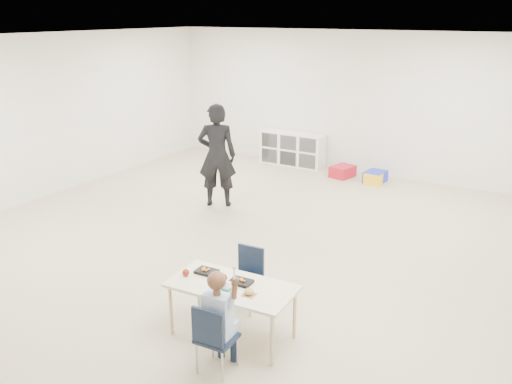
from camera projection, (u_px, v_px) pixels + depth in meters
The scene contains 16 objects.
room at pixel (226, 149), 7.13m from camera, with size 9.00×9.02×2.80m.
table at pixel (232, 310), 5.40m from camera, with size 1.29×0.70×0.58m.
chair_near at pixel (217, 337), 4.87m from camera, with size 0.33×0.31×0.69m, color black, non-canonical shape.
chair_far at pixel (245, 280), 5.90m from camera, with size 0.33×0.31×0.69m, color black, non-canonical shape.
child at pixel (216, 317), 4.81m from camera, with size 0.46×0.46×1.09m, color #B7D0F8, non-canonical shape.
lunch_tray_near at pixel (241, 282), 5.34m from camera, with size 0.22×0.16×0.03m, color black.
lunch_tray_far at pixel (207, 272), 5.55m from camera, with size 0.22×0.16×0.03m, color black.
milk_carton at pixel (226, 287), 5.17m from camera, with size 0.07×0.07×0.10m, color white.
bread_roll at pixel (249, 292), 5.11m from camera, with size 0.09×0.09×0.07m, color tan.
apple_near at pixel (224, 278), 5.38m from camera, with size 0.07×0.07×0.07m, color maroon.
apple_far at pixel (186, 273), 5.48m from camera, with size 0.07×0.07×0.07m, color maroon.
cubby_shelf at pixel (292, 149), 11.53m from camera, with size 1.40×0.40×0.70m, color white.
adult at pixel (217, 155), 8.95m from camera, with size 0.63×0.41×1.73m, color black.
bin_red at pixel (342, 171), 10.74m from camera, with size 0.36×0.46×0.23m, color #B71224.
bin_yellow at pixel (374, 178), 10.36m from camera, with size 0.33×0.42×0.21m, color yellow.
bin_blue at pixel (375, 177), 10.41m from camera, with size 0.34×0.44×0.21m, color #1B28CD.
Camera 1 is at (3.92, -5.75, 3.12)m, focal length 38.00 mm.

